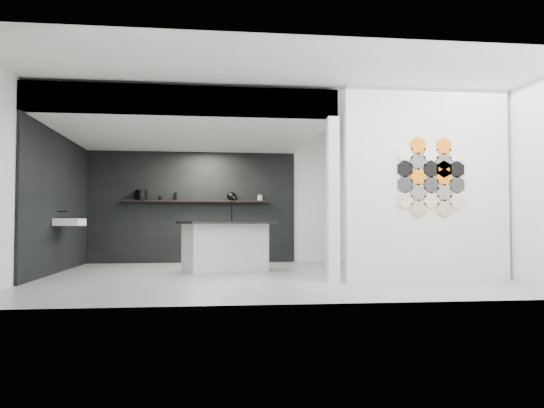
{
  "coord_description": "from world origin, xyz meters",
  "views": [
    {
      "loc": [
        -0.94,
        -8.38,
        0.82
      ],
      "look_at": [
        0.1,
        0.3,
        1.15
      ],
      "focal_mm": 35.0,
      "sensor_mm": 36.0,
      "label": 1
    }
  ],
  "objects_px": {
    "wall_basin": "(70,222)",
    "utensil_cup": "(161,198)",
    "kettle": "(232,196)",
    "partition_panel": "(427,184)",
    "kitchen_island": "(226,246)",
    "glass_bowl": "(260,198)",
    "stockpot": "(141,195)",
    "glass_vase": "(260,198)",
    "bottle_dark": "(176,196)"
  },
  "relations": [
    {
      "from": "wall_basin",
      "to": "utensil_cup",
      "type": "xyz_separation_m",
      "value": [
        1.3,
        2.07,
        0.51
      ]
    },
    {
      "from": "kettle",
      "to": "partition_panel",
      "type": "bearing_deg",
      "value": -53.3
    },
    {
      "from": "kitchen_island",
      "to": "kettle",
      "type": "xyz_separation_m",
      "value": [
        0.18,
        1.99,
        0.96
      ]
    },
    {
      "from": "partition_panel",
      "to": "glass_bowl",
      "type": "relative_size",
      "value": 23.29
    },
    {
      "from": "partition_panel",
      "to": "stockpot",
      "type": "bearing_deg",
      "value": 139.71
    },
    {
      "from": "partition_panel",
      "to": "kitchen_island",
      "type": "xyz_separation_m",
      "value": [
        -2.86,
        1.88,
        -0.96
      ]
    },
    {
      "from": "glass_vase",
      "to": "bottle_dark",
      "type": "distance_m",
      "value": 1.78
    },
    {
      "from": "partition_panel",
      "to": "glass_vase",
      "type": "height_order",
      "value": "partition_panel"
    },
    {
      "from": "partition_panel",
      "to": "utensil_cup",
      "type": "distance_m",
      "value": 5.68
    },
    {
      "from": "partition_panel",
      "to": "kettle",
      "type": "distance_m",
      "value": 4.7
    },
    {
      "from": "stockpot",
      "to": "glass_bowl",
      "type": "xyz_separation_m",
      "value": [
        2.48,
        0.0,
        -0.06
      ]
    },
    {
      "from": "glass_bowl",
      "to": "kitchen_island",
      "type": "bearing_deg",
      "value": -111.6
    },
    {
      "from": "stockpot",
      "to": "kettle",
      "type": "bearing_deg",
      "value": 0.0
    },
    {
      "from": "partition_panel",
      "to": "wall_basin",
      "type": "xyz_separation_m",
      "value": [
        -5.46,
        1.8,
        -0.55
      ]
    },
    {
      "from": "glass_bowl",
      "to": "glass_vase",
      "type": "distance_m",
      "value": 0.02
    },
    {
      "from": "kitchen_island",
      "to": "glass_bowl",
      "type": "distance_m",
      "value": 2.33
    },
    {
      "from": "kettle",
      "to": "utensil_cup",
      "type": "xyz_separation_m",
      "value": [
        -1.48,
        0.0,
        -0.04
      ]
    },
    {
      "from": "kitchen_island",
      "to": "utensil_cup",
      "type": "xyz_separation_m",
      "value": [
        -1.3,
        1.99,
        0.92
      ]
    },
    {
      "from": "kitchen_island",
      "to": "kettle",
      "type": "height_order",
      "value": "kettle"
    },
    {
      "from": "kitchen_island",
      "to": "kettle",
      "type": "bearing_deg",
      "value": 60.11
    },
    {
      "from": "wall_basin",
      "to": "glass_vase",
      "type": "xyz_separation_m",
      "value": [
        3.39,
        2.07,
        0.53
      ]
    },
    {
      "from": "bottle_dark",
      "to": "utensil_cup",
      "type": "xyz_separation_m",
      "value": [
        -0.31,
        0.0,
        -0.04
      ]
    },
    {
      "from": "partition_panel",
      "to": "wall_basin",
      "type": "relative_size",
      "value": 4.67
    },
    {
      "from": "glass_vase",
      "to": "bottle_dark",
      "type": "bearing_deg",
      "value": 180.0
    },
    {
      "from": "stockpot",
      "to": "utensil_cup",
      "type": "distance_m",
      "value": 0.4
    },
    {
      "from": "bottle_dark",
      "to": "utensil_cup",
      "type": "height_order",
      "value": "bottle_dark"
    },
    {
      "from": "kitchen_island",
      "to": "kettle",
      "type": "distance_m",
      "value": 2.22
    },
    {
      "from": "utensil_cup",
      "to": "partition_panel",
      "type": "bearing_deg",
      "value": -42.87
    },
    {
      "from": "stockpot",
      "to": "kettle",
      "type": "xyz_separation_m",
      "value": [
        1.88,
        0.0,
        -0.01
      ]
    },
    {
      "from": "partition_panel",
      "to": "wall_basin",
      "type": "height_order",
      "value": "partition_panel"
    },
    {
      "from": "wall_basin",
      "to": "utensil_cup",
      "type": "bearing_deg",
      "value": 57.78
    },
    {
      "from": "stockpot",
      "to": "glass_vase",
      "type": "distance_m",
      "value": 2.48
    },
    {
      "from": "kitchen_island",
      "to": "glass_bowl",
      "type": "relative_size",
      "value": 14.8
    },
    {
      "from": "partition_panel",
      "to": "glass_vase",
      "type": "xyz_separation_m",
      "value": [
        -2.08,
        3.87,
        -0.02
      ]
    },
    {
      "from": "wall_basin",
      "to": "bottle_dark",
      "type": "bearing_deg",
      "value": 52.08
    },
    {
      "from": "glass_bowl",
      "to": "utensil_cup",
      "type": "bearing_deg",
      "value": 180.0
    },
    {
      "from": "kettle",
      "to": "glass_bowl",
      "type": "xyz_separation_m",
      "value": [
        0.61,
        0.0,
        -0.04
      ]
    },
    {
      "from": "partition_panel",
      "to": "stockpot",
      "type": "relative_size",
      "value": 11.25
    },
    {
      "from": "glass_vase",
      "to": "stockpot",
      "type": "bearing_deg",
      "value": 180.0
    },
    {
      "from": "glass_bowl",
      "to": "wall_basin",
      "type": "bearing_deg",
      "value": -148.65
    },
    {
      "from": "wall_basin",
      "to": "glass_bowl",
      "type": "distance_m",
      "value": 4.0
    },
    {
      "from": "kitchen_island",
      "to": "bottle_dark",
      "type": "relative_size",
      "value": 11.29
    },
    {
      "from": "wall_basin",
      "to": "stockpot",
      "type": "bearing_deg",
      "value": 66.31
    },
    {
      "from": "partition_panel",
      "to": "glass_vase",
      "type": "relative_size",
      "value": 23.14
    },
    {
      "from": "glass_bowl",
      "to": "bottle_dark",
      "type": "relative_size",
      "value": 0.76
    },
    {
      "from": "kettle",
      "to": "bottle_dark",
      "type": "bearing_deg",
      "value": -178.05
    },
    {
      "from": "stockpot",
      "to": "glass_vase",
      "type": "height_order",
      "value": "stockpot"
    },
    {
      "from": "wall_basin",
      "to": "kitchen_island",
      "type": "distance_m",
      "value": 2.64
    },
    {
      "from": "partition_panel",
      "to": "glass_vase",
      "type": "bearing_deg",
      "value": 118.23
    },
    {
      "from": "wall_basin",
      "to": "kettle",
      "type": "relative_size",
      "value": 2.92
    }
  ]
}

